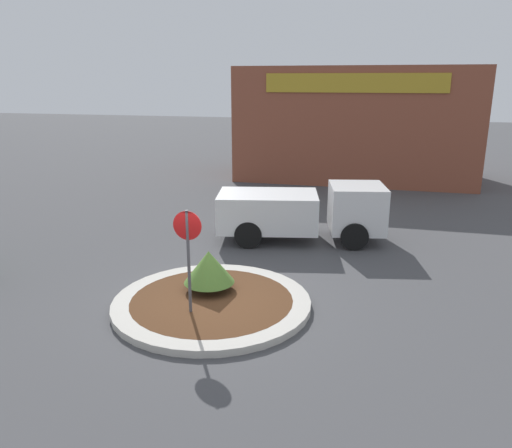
% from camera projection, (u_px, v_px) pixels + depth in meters
% --- Properties ---
extents(ground_plane, '(120.00, 120.00, 0.00)m').
position_uv_depth(ground_plane, '(212.00, 306.00, 12.03)').
color(ground_plane, '#474749').
extents(traffic_island, '(4.76, 4.76, 0.17)m').
position_uv_depth(traffic_island, '(212.00, 303.00, 12.01)').
color(traffic_island, '#BCB7AD').
rests_on(traffic_island, ground_plane).
extents(stop_sign, '(0.65, 0.07, 2.56)m').
position_uv_depth(stop_sign, '(188.00, 246.00, 10.92)').
color(stop_sign, '#4C4C51').
rests_on(stop_sign, ground_plane).
extents(island_shrub, '(1.26, 1.26, 1.02)m').
position_uv_depth(island_shrub, '(209.00, 267.00, 12.36)').
color(island_shrub, brown).
rests_on(island_shrub, traffic_island).
extents(utility_truck, '(5.76, 3.02, 1.91)m').
position_uv_depth(utility_truck, '(302.00, 211.00, 16.69)').
color(utility_truck, silver).
rests_on(utility_truck, ground_plane).
extents(storefront_building, '(12.33, 6.07, 5.91)m').
position_uv_depth(storefront_building, '(356.00, 123.00, 27.14)').
color(storefront_building, brown).
rests_on(storefront_building, ground_plane).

